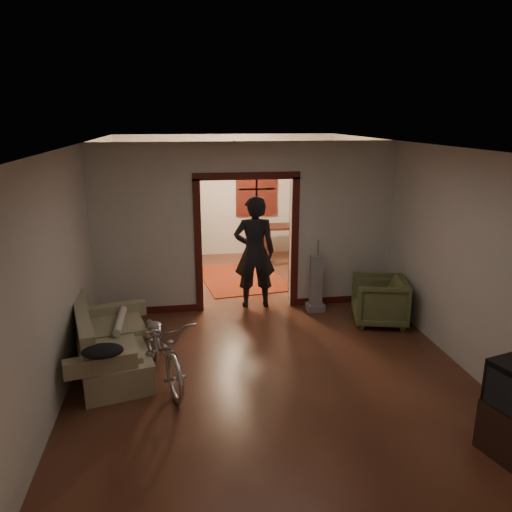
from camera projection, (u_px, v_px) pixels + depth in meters
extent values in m
cube|color=#3F1F14|center=(253.00, 323.00, 7.94)|extent=(5.00, 8.50, 0.01)
cube|color=white|center=(253.00, 144.00, 7.18)|extent=(5.00, 8.50, 0.01)
cube|color=beige|center=(227.00, 196.00, 11.60)|extent=(5.00, 0.02, 2.80)
cube|color=beige|center=(82.00, 244.00, 7.20)|extent=(0.02, 8.50, 2.80)
cube|color=beige|center=(408.00, 232.00, 7.92)|extent=(0.02, 8.50, 2.80)
cube|color=beige|center=(246.00, 228.00, 8.27)|extent=(5.00, 0.14, 2.80)
cube|color=#3F120E|center=(247.00, 245.00, 8.35)|extent=(1.74, 0.20, 2.32)
cube|color=black|center=(256.00, 189.00, 11.63)|extent=(0.98, 0.06, 1.28)
sphere|color=#FFE0A5|center=(234.00, 161.00, 9.68)|extent=(0.24, 0.24, 0.24)
cube|color=silver|center=(309.00, 235.00, 8.39)|extent=(0.08, 0.01, 0.12)
cube|color=#7A7651|center=(110.00, 339.00, 6.43)|extent=(1.22, 1.94, 0.83)
cylinder|color=beige|center=(120.00, 321.00, 6.70)|extent=(0.10, 0.82, 0.10)
ellipsoid|color=black|center=(103.00, 351.00, 5.50)|extent=(0.45, 0.34, 0.13)
imported|color=silver|center=(163.00, 346.00, 6.15)|extent=(1.04, 1.78, 0.88)
imported|color=#555D34|center=(379.00, 301.00, 7.87)|extent=(0.98, 0.97, 0.75)
cube|color=gray|center=(316.00, 283.00, 8.35)|extent=(0.31, 0.25, 0.97)
imported|color=black|center=(255.00, 252.00, 8.43)|extent=(0.72, 0.49, 1.93)
cube|color=#631A0F|center=(242.00, 278.00, 10.14)|extent=(1.83, 2.24, 0.02)
cube|color=#2A331F|center=(173.00, 221.00, 11.22)|extent=(0.98, 0.65, 1.80)
sphere|color=#1E5972|center=(171.00, 175.00, 10.94)|extent=(0.29, 0.29, 0.29)
cube|color=#341711|center=(279.00, 243.00, 11.39)|extent=(1.15, 0.76, 0.79)
cube|color=#341711|center=(261.00, 248.00, 10.92)|extent=(0.42, 0.42, 0.81)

